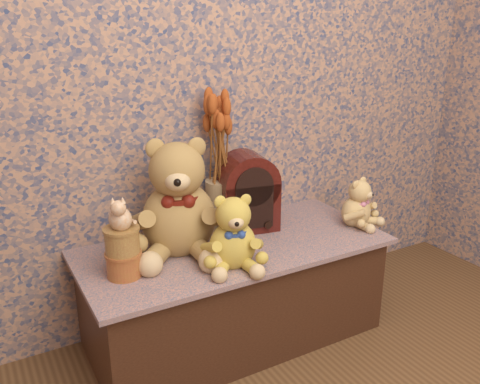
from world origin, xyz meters
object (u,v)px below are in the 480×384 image
object	(u,v)px
teddy_large	(178,191)
cat_figurine	(120,211)
teddy_small	(357,200)
cathedral_radio	(247,191)
teddy_medium	(233,227)
ceramic_vase	(221,205)
biscuit_tin_lower	(124,264)

from	to	relation	value
teddy_large	cat_figurine	bearing A→B (deg)	-134.91
teddy_large	teddy_small	distance (m)	0.81
cathedral_radio	teddy_medium	bearing A→B (deg)	-118.16
cat_figurine	teddy_small	bearing A→B (deg)	20.07
cathedral_radio	cat_figurine	size ratio (longest dim) A/B	2.65
teddy_large	ceramic_vase	xyz separation A→B (m)	(0.24, 0.11, -0.13)
teddy_small	cathedral_radio	size ratio (longest dim) A/B	0.68
cathedral_radio	biscuit_tin_lower	world-z (taller)	cathedral_radio
teddy_medium	cat_figurine	bearing A→B (deg)	-176.87
teddy_medium	cathedral_radio	world-z (taller)	cathedral_radio
cathedral_radio	ceramic_vase	xyz separation A→B (m)	(-0.10, 0.05, -0.06)
ceramic_vase	teddy_small	bearing A→B (deg)	-25.05
teddy_small	cathedral_radio	distance (m)	0.49
biscuit_tin_lower	teddy_medium	bearing A→B (deg)	-15.97
teddy_medium	ceramic_vase	bearing A→B (deg)	88.96
teddy_medium	cathedral_radio	bearing A→B (deg)	70.50
teddy_small	cathedral_radio	world-z (taller)	cathedral_radio
ceramic_vase	cathedral_radio	bearing A→B (deg)	-26.16
teddy_medium	ceramic_vase	distance (m)	0.35
teddy_medium	teddy_small	xyz separation A→B (m)	(0.66, 0.07, -0.03)
cat_figurine	ceramic_vase	bearing A→B (deg)	45.66
teddy_large	teddy_small	xyz separation A→B (m)	(0.78, -0.15, -0.13)
ceramic_vase	teddy_large	bearing A→B (deg)	-155.69
teddy_small	ceramic_vase	bearing A→B (deg)	131.74
cathedral_radio	cat_figurine	xyz separation A→B (m)	(-0.60, -0.17, 0.08)
teddy_large	ceramic_vase	distance (m)	0.30
teddy_large	cathedral_radio	xyz separation A→B (m)	(0.34, 0.06, -0.07)
teddy_small	cat_figurine	world-z (taller)	cat_figurine
teddy_small	ceramic_vase	world-z (taller)	teddy_small
cat_figurine	cathedral_radio	bearing A→B (deg)	37.69
teddy_medium	biscuit_tin_lower	world-z (taller)	teddy_medium
teddy_large	biscuit_tin_lower	size ratio (longest dim) A/B	3.96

